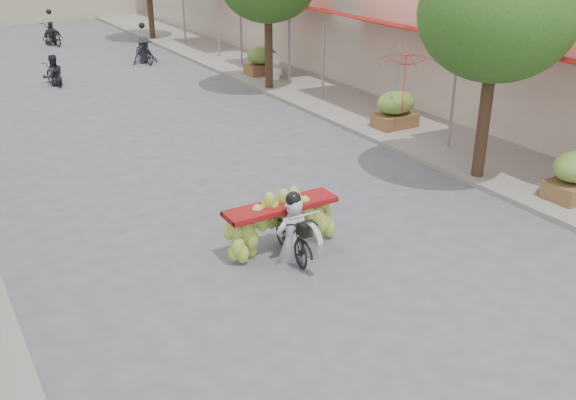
% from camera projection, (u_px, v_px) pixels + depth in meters
% --- Properties ---
extents(ground, '(120.00, 120.00, 0.00)m').
position_uv_depth(ground, '(415.00, 336.00, 9.50)').
color(ground, '#5A595E').
rests_on(ground, ground).
extents(sidewalk_right, '(4.00, 60.00, 0.12)m').
position_uv_depth(sidewalk_right, '(293.00, 78.00, 24.54)').
color(sidewalk_right, gray).
rests_on(sidewalk_right, ground).
extents(street_tree_near, '(3.40, 3.40, 5.25)m').
position_uv_depth(street_tree_near, '(497.00, 15.00, 13.65)').
color(street_tree_near, '#3A2719').
rests_on(street_tree_near, ground).
extents(produce_crate_mid, '(1.20, 0.88, 1.16)m').
position_uv_depth(produce_crate_mid, '(396.00, 107.00, 18.40)').
color(produce_crate_mid, brown).
rests_on(produce_crate_mid, ground).
extents(produce_crate_far, '(1.20, 0.88, 1.16)m').
position_uv_depth(produce_crate_far, '(262.00, 59.00, 24.68)').
color(produce_crate_far, brown).
rests_on(produce_crate_far, ground).
extents(banana_motorbike, '(2.20, 1.76, 2.23)m').
position_uv_depth(banana_motorbike, '(287.00, 217.00, 11.53)').
color(banana_motorbike, black).
rests_on(banana_motorbike, ground).
extents(market_umbrella, '(2.26, 2.26, 1.63)m').
position_uv_depth(market_umbrella, '(408.00, 51.00, 17.09)').
color(market_umbrella, red).
rests_on(market_umbrella, ground).
extents(pedestrian, '(0.95, 0.57, 1.91)m').
position_uv_depth(pedestrian, '(274.00, 53.00, 23.81)').
color(pedestrian, white).
rests_on(pedestrian, ground).
extents(bg_motorbike_a, '(0.84, 1.46, 1.95)m').
position_uv_depth(bg_motorbike_a, '(52.00, 64.00, 23.41)').
color(bg_motorbike_a, black).
rests_on(bg_motorbike_a, ground).
extents(bg_motorbike_b, '(1.09, 1.77, 1.95)m').
position_uv_depth(bg_motorbike_b, '(143.00, 44.00, 26.92)').
color(bg_motorbike_b, black).
rests_on(bg_motorbike_b, ground).
extents(bg_motorbike_c, '(1.04, 1.88, 1.95)m').
position_uv_depth(bg_motorbike_c, '(51.00, 29.00, 30.86)').
color(bg_motorbike_c, black).
rests_on(bg_motorbike_c, ground).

